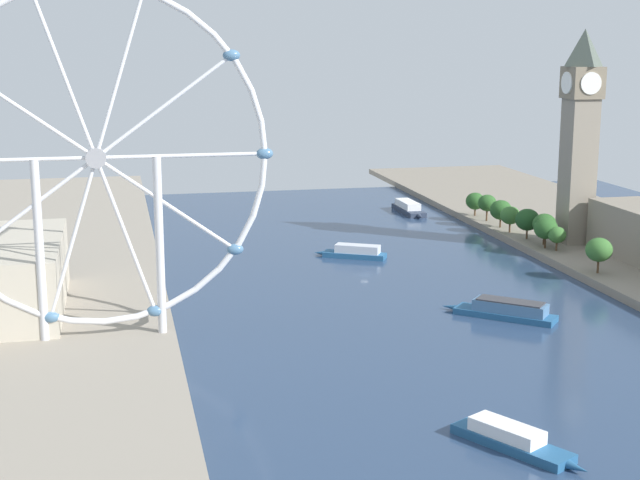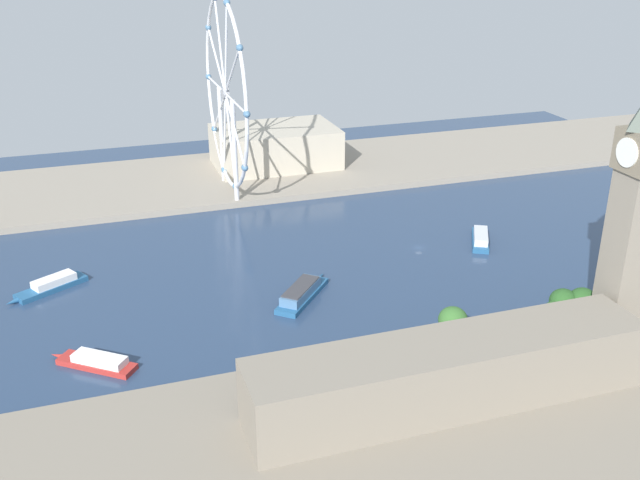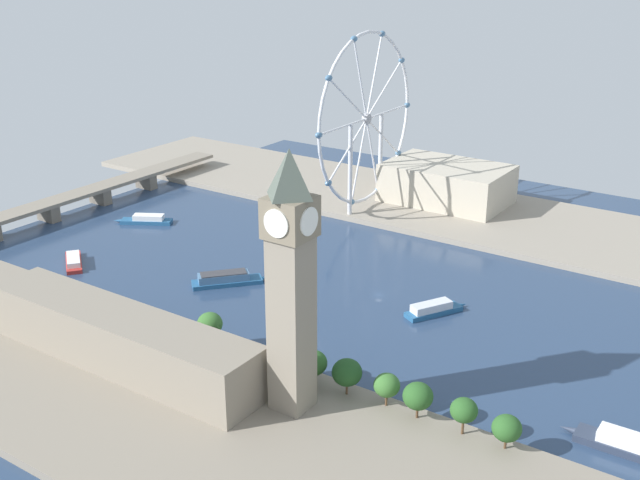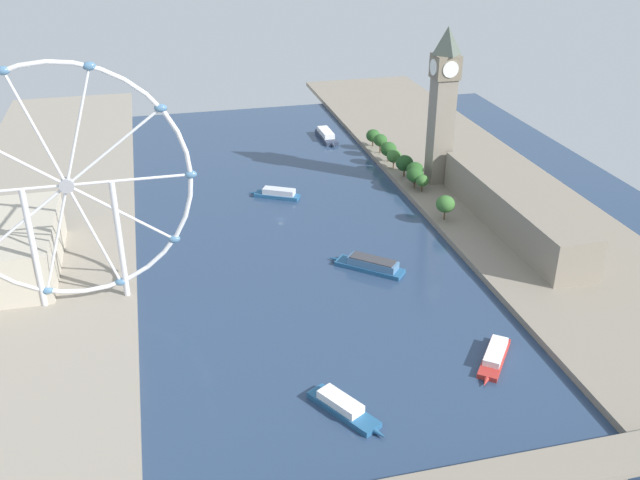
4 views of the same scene
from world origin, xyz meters
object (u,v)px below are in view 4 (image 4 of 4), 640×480
object	(u,v)px
ferris_wheel	(67,187)
tour_boat_1	(277,194)
parliament_block	(514,209)
riverside_hall	(4,248)
tour_boat_2	(371,265)
clock_tower	(443,104)
tour_boat_3	(326,135)
tour_boat_0	(343,407)
tour_boat_4	(495,356)

from	to	relation	value
ferris_wheel	tour_boat_1	distance (m)	141.61
parliament_block	tour_boat_1	size ratio (longest dim) A/B	4.22
ferris_wheel	riverside_hall	xyz separation A→B (m)	(34.30, -33.63, -38.42)
ferris_wheel	tour_boat_2	bearing A→B (deg)	-179.36
clock_tower	riverside_hall	bearing A→B (deg)	13.46
tour_boat_3	tour_boat_2	bearing A→B (deg)	-9.02
parliament_block	clock_tower	bearing A→B (deg)	-79.55
tour_boat_3	clock_tower	bearing A→B (deg)	22.13
parliament_block	tour_boat_0	xyz separation A→B (m)	(115.69, 107.89, -10.85)
riverside_hall	tour_boat_0	bearing A→B (deg)	134.30
tour_boat_1	tour_boat_3	xyz separation A→B (m)	(-50.95, -90.44, 0.16)
riverside_hall	tour_boat_1	bearing A→B (deg)	-156.09
clock_tower	parliament_block	xyz separation A→B (m)	(-12.21, 66.18, -34.84)
riverside_hall	tour_boat_2	world-z (taller)	riverside_hall
tour_boat_4	clock_tower	bearing A→B (deg)	-157.27
clock_tower	tour_boat_0	size ratio (longest dim) A/B	2.85
ferris_wheel	tour_boat_0	world-z (taller)	ferris_wheel
tour_boat_3	tour_boat_4	size ratio (longest dim) A/B	1.35
parliament_block	ferris_wheel	xyz separation A→B (m)	(199.51, 20.49, 39.40)
parliament_block	tour_boat_3	distance (m)	170.01
clock_tower	tour_boat_3	bearing A→B (deg)	-66.98
parliament_block	tour_boat_4	bearing A→B (deg)	59.57
parliament_block	tour_boat_4	world-z (taller)	parliament_block
parliament_block	riverside_hall	bearing A→B (deg)	-3.22
ferris_wheel	tour_boat_4	size ratio (longest dim) A/B	3.63
parliament_block	tour_boat_2	distance (m)	81.38
tour_boat_0	tour_boat_3	bearing A→B (deg)	136.76
clock_tower	riverside_hall	distance (m)	230.36
clock_tower	tour_boat_2	size ratio (longest dim) A/B	2.77
ferris_wheel	tour_boat_0	xyz separation A→B (m)	(-83.82, 87.39, -50.25)
tour_boat_1	tour_boat_2	xyz separation A→B (m)	(-25.16, 90.02, 0.23)
tour_boat_0	tour_boat_3	size ratio (longest dim) A/B	0.84
parliament_block	tour_boat_0	bearing A→B (deg)	43.00
parliament_block	tour_boat_2	xyz separation A→B (m)	(78.41, 19.14, -10.36)
parliament_block	ferris_wheel	distance (m)	204.39
tour_boat_0	clock_tower	bearing A→B (deg)	119.21
ferris_wheel	tour_boat_2	distance (m)	130.93
tour_boat_2	tour_boat_3	size ratio (longest dim) A/B	0.86
clock_tower	tour_boat_0	bearing A→B (deg)	59.27
tour_boat_3	tour_boat_4	distance (m)	255.26
tour_boat_1	tour_boat_2	bearing A→B (deg)	134.48
tour_boat_4	tour_boat_0	bearing A→B (deg)	-39.26
tour_boat_0	tour_boat_4	distance (m)	62.09
clock_tower	tour_boat_1	size ratio (longest dim) A/B	3.11
tour_boat_0	tour_boat_4	xyz separation A→B (m)	(-60.50, -13.96, -0.17)
tour_boat_1	tour_boat_4	xyz separation A→B (m)	(-48.39, 164.81, -0.44)
tour_boat_0	tour_boat_2	distance (m)	96.26
ferris_wheel	tour_boat_2	size ratio (longest dim) A/B	3.14
tour_boat_2	tour_boat_4	bearing A→B (deg)	148.45
clock_tower	tour_boat_4	xyz separation A→B (m)	(42.97, 160.11, -45.87)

